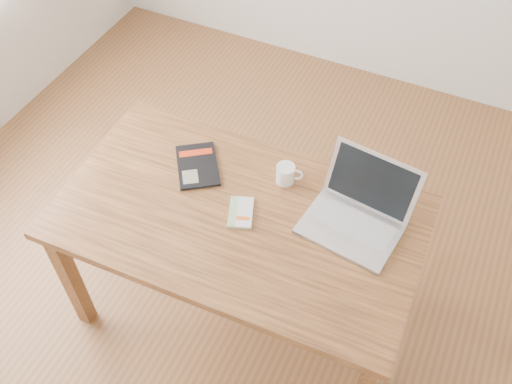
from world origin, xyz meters
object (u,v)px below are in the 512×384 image
at_px(black_guidebook, 197,165).
at_px(coffee_mug, 286,174).
at_px(laptop, 358,212).
at_px(white_guidebook, 241,212).
at_px(desk, 239,228).

relative_size(black_guidebook, coffee_mug, 2.71).
distance_m(black_guidebook, laptop, 0.72).
bearing_deg(laptop, coffee_mug, 174.70).
distance_m(white_guidebook, coffee_mug, 0.26).
xyz_separation_m(desk, coffee_mug, (0.10, 0.25, 0.13)).
distance_m(white_guidebook, laptop, 0.46).
xyz_separation_m(black_guidebook, coffee_mug, (0.38, 0.09, 0.04)).
height_order(desk, white_guidebook, white_guidebook).
relative_size(white_guidebook, coffee_mug, 1.60).
xyz_separation_m(white_guidebook, black_guidebook, (-0.28, 0.15, 0.00)).
bearing_deg(desk, laptop, 19.42).
relative_size(desk, black_guidebook, 4.89).
height_order(desk, black_guidebook, black_guidebook).
relative_size(white_guidebook, black_guidebook, 0.59).
xyz_separation_m(laptop, coffee_mug, (-0.34, 0.08, -0.01)).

